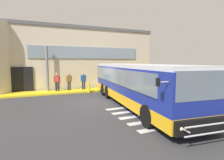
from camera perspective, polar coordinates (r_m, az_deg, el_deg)
The scene contains 10 objects.
ground_plane at distance 12.77m, azimuth -4.99°, elevation -7.00°, with size 80.00×90.00×0.02m, color #353538.
bay_paint_stripes at distance 10.03m, azimuth 14.02°, elevation -10.69°, with size 4.40×3.96×0.01m.
terminal_building at distance 23.60m, azimuth -15.47°, elevation 6.75°, with size 19.19×13.80×6.55m.
boarding_curb at distance 17.30m, azimuth -9.97°, elevation -3.37°, with size 21.39×2.00×0.15m, color yellow.
entry_support_column at distance 17.26m, azimuth -20.55°, elevation 3.44°, with size 0.28×0.28×4.11m, color slate.
bus_main_foreground at distance 11.59m, azimuth 7.65°, elevation -1.60°, with size 4.17×12.09×2.70m.
passenger_near_column at distance 16.89m, azimuth -17.59°, elevation -0.23°, with size 0.56×0.46×1.68m.
passenger_by_doorway at distance 17.09m, azimuth -13.92°, elevation -0.17°, with size 0.57×0.31×1.68m.
passenger_at_curb_edge at distance 17.26m, azimuth -9.37°, elevation -0.01°, with size 0.58×0.30×1.68m.
safety_bollard_yellow at distance 16.19m, azimuth -7.55°, elevation -2.62°, with size 0.18×0.18×0.90m, color yellow.
Camera 1 is at (-3.86, -11.83, 2.84)m, focal length 27.83 mm.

